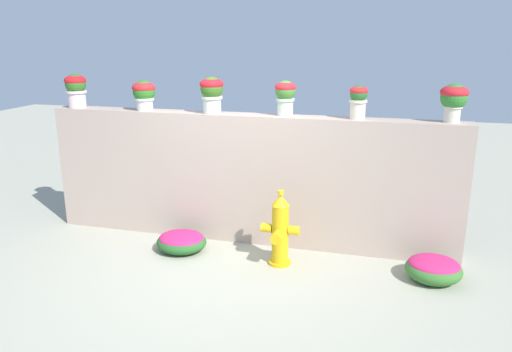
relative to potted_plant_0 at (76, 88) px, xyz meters
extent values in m
plane|color=#A1A08D|center=(2.40, -1.14, -1.95)|extent=(24.00, 24.00, 0.00)
cube|color=tan|center=(2.40, 0.03, -1.11)|extent=(5.36, 0.32, 1.68)
cylinder|color=silver|center=(0.00, 0.00, -0.16)|extent=(0.24, 0.24, 0.23)
cylinder|color=silver|center=(0.00, 0.00, -0.05)|extent=(0.28, 0.28, 0.03)
sphere|color=#2E651F|center=(0.00, 0.00, 0.05)|extent=(0.27, 0.27, 0.27)
ellipsoid|color=red|center=(0.00, 0.00, 0.10)|extent=(0.29, 0.29, 0.15)
cylinder|color=silver|center=(1.02, 0.00, -0.19)|extent=(0.21, 0.21, 0.17)
cylinder|color=silver|center=(1.02, 0.00, -0.12)|extent=(0.25, 0.25, 0.03)
sphere|color=#276E20|center=(1.02, 0.00, -0.03)|extent=(0.29, 0.29, 0.29)
ellipsoid|color=red|center=(1.02, 0.00, 0.03)|extent=(0.30, 0.30, 0.16)
cylinder|color=silver|center=(1.96, -0.01, -0.16)|extent=(0.23, 0.23, 0.22)
cylinder|color=silver|center=(1.96, -0.01, -0.07)|extent=(0.27, 0.27, 0.03)
sphere|color=#34631E|center=(1.96, -0.01, 0.04)|extent=(0.29, 0.29, 0.29)
ellipsoid|color=red|center=(1.96, -0.01, 0.09)|extent=(0.30, 0.30, 0.16)
cylinder|color=beige|center=(2.89, 0.06, -0.17)|extent=(0.19, 0.19, 0.21)
cylinder|color=beige|center=(2.89, 0.06, -0.08)|extent=(0.22, 0.22, 0.03)
sphere|color=#3E792C|center=(2.89, 0.06, 0.03)|extent=(0.25, 0.25, 0.25)
ellipsoid|color=red|center=(2.89, 0.06, 0.07)|extent=(0.26, 0.26, 0.14)
cylinder|color=beige|center=(3.77, 0.00, -0.16)|extent=(0.18, 0.18, 0.23)
cylinder|color=beige|center=(3.77, 0.00, -0.06)|extent=(0.21, 0.21, 0.03)
sphere|color=#276128|center=(3.77, 0.00, 0.03)|extent=(0.20, 0.20, 0.20)
ellipsoid|color=red|center=(3.77, 0.00, 0.06)|extent=(0.21, 0.21, 0.11)
cylinder|color=beige|center=(4.81, 0.05, -0.17)|extent=(0.18, 0.18, 0.20)
cylinder|color=beige|center=(4.81, 0.05, -0.09)|extent=(0.21, 0.21, 0.03)
sphere|color=#2E7A2B|center=(4.81, 0.05, 0.02)|extent=(0.30, 0.30, 0.30)
ellipsoid|color=red|center=(4.81, 0.05, 0.07)|extent=(0.31, 0.31, 0.16)
cylinder|color=gold|center=(2.99, -0.59, -1.94)|extent=(0.27, 0.27, 0.03)
cylinder|color=gold|center=(2.99, -0.59, -1.59)|extent=(0.20, 0.20, 0.73)
cone|color=yellow|center=(2.99, -0.59, -1.15)|extent=(0.21, 0.21, 0.13)
cylinder|color=yellow|center=(2.99, -0.59, -1.06)|extent=(0.07, 0.07, 0.05)
cylinder|color=yellow|center=(2.82, -0.59, -1.51)|extent=(0.13, 0.11, 0.11)
cylinder|color=yellow|center=(3.15, -0.59, -1.51)|extent=(0.13, 0.11, 0.11)
cylinder|color=yellow|center=(2.99, -0.76, -1.55)|extent=(0.13, 0.14, 0.13)
ellipsoid|color=#37702D|center=(4.72, -0.57, -1.82)|extent=(0.62, 0.56, 0.29)
ellipsoid|color=#C3235E|center=(4.72, -0.57, -1.76)|extent=(0.56, 0.49, 0.16)
ellipsoid|color=#275D26|center=(1.70, -0.55, -1.84)|extent=(0.64, 0.57, 0.25)
ellipsoid|color=#BF2260|center=(1.70, -0.55, -1.78)|extent=(0.57, 0.51, 0.14)
camera|label=1|loc=(4.11, -5.85, 0.67)|focal=34.46mm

